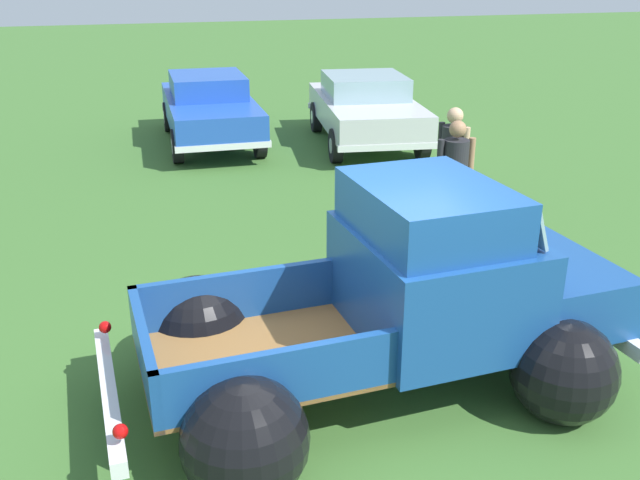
% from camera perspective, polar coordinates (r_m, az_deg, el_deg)
% --- Properties ---
extents(ground_plane, '(80.00, 80.00, 0.00)m').
position_cam_1_polar(ground_plane, '(6.68, 3.67, -11.89)').
color(ground_plane, '#3D6B2D').
extents(vintage_pickup_truck, '(4.73, 2.99, 1.96)m').
position_cam_1_polar(vintage_pickup_truck, '(6.44, 7.03, -5.57)').
color(vintage_pickup_truck, black).
rests_on(vintage_pickup_truck, ground).
extents(show_car_0, '(1.88, 4.38, 1.43)m').
position_cam_1_polar(show_car_0, '(15.28, -8.93, 10.60)').
color(show_car_0, black).
rests_on(show_car_0, ground).
extents(show_car_1, '(2.43, 4.38, 1.43)m').
position_cam_1_polar(show_car_1, '(15.07, 3.70, 10.67)').
color(show_car_1, black).
rests_on(show_car_1, ground).
extents(spectator_0, '(0.53, 0.36, 1.72)m').
position_cam_1_polar(spectator_0, '(9.69, 10.81, 5.19)').
color(spectator_0, navy).
rests_on(spectator_0, ground).
extents(spectator_1, '(0.46, 0.51, 1.75)m').
position_cam_1_polar(spectator_1, '(10.37, 10.62, 6.42)').
color(spectator_1, gray).
rests_on(spectator_1, ground).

